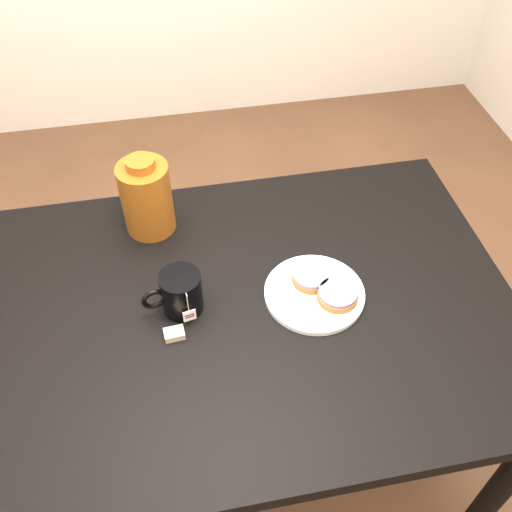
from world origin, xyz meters
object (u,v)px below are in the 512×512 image
(bagel_back, at_px, (311,277))
(plate, at_px, (314,293))
(table, at_px, (221,330))
(mug, at_px, (180,292))
(bagel_front, at_px, (338,295))
(bagel_package, at_px, (147,197))
(teabag_pouch, at_px, (174,334))

(bagel_back, bearing_deg, plate, -89.43)
(table, height_order, plate, plate)
(table, relative_size, mug, 9.44)
(table, distance_m, bagel_back, 0.26)
(bagel_front, height_order, bagel_package, bagel_package)
(bagel_front, relative_size, mug, 0.91)
(bagel_front, height_order, mug, mug)
(table, bearing_deg, teabag_pouch, -152.57)
(mug, bearing_deg, teabag_pouch, -119.83)
(bagel_front, xyz_separation_m, mug, (-0.36, 0.05, 0.03))
(teabag_pouch, bearing_deg, plate, 9.44)
(mug, relative_size, bagel_package, 0.68)
(table, bearing_deg, bagel_package, 113.48)
(plate, height_order, bagel_front, bagel_front)
(table, relative_size, teabag_pouch, 31.11)
(plate, bearing_deg, teabag_pouch, -170.56)
(table, bearing_deg, mug, 164.35)
(mug, bearing_deg, bagel_front, -20.26)
(bagel_front, distance_m, mug, 0.36)
(plate, xyz_separation_m, bagel_front, (0.05, -0.03, 0.02))
(bagel_front, bearing_deg, mug, 171.55)
(bagel_back, height_order, mug, mug)
(bagel_back, relative_size, bagel_front, 0.79)
(plate, bearing_deg, bagel_front, -32.77)
(plate, relative_size, bagel_front, 1.77)
(mug, relative_size, teabag_pouch, 3.29)
(bagel_package, bearing_deg, teabag_pouch, -85.82)
(plate, bearing_deg, bagel_package, 139.47)
(mug, bearing_deg, table, -27.46)
(table, height_order, bagel_front, bagel_front)
(table, height_order, teabag_pouch, teabag_pouch)
(bagel_front, relative_size, teabag_pouch, 3.00)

